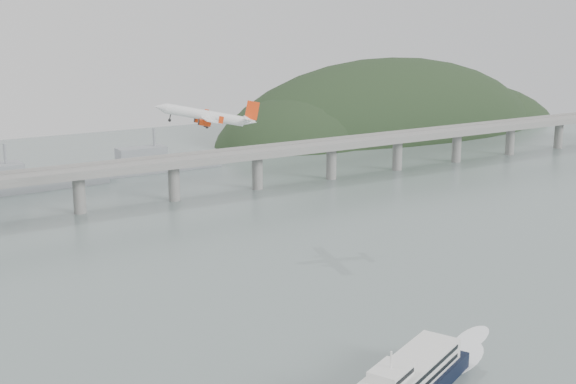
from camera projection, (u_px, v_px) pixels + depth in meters
ground at (386, 347)px, 227.18m from camera, size 900.00×900.00×0.00m
bridge at (135, 172)px, 387.95m from camera, size 800.00×22.00×23.90m
headland at (401, 151)px, 652.36m from camera, size 365.00×155.00×156.00m
ferry at (405, 384)px, 194.72m from camera, size 84.25×44.16×16.93m
airliner at (208, 116)px, 291.13m from camera, size 39.33×36.45×11.15m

